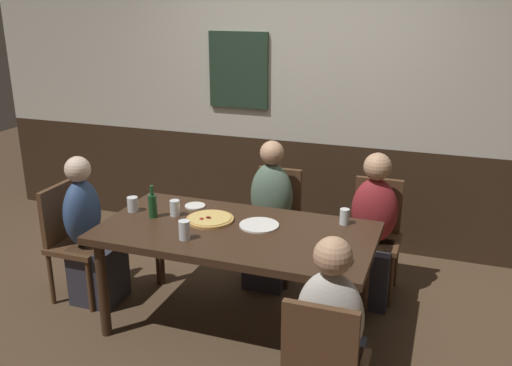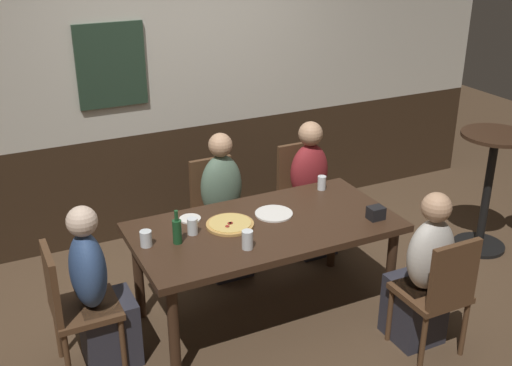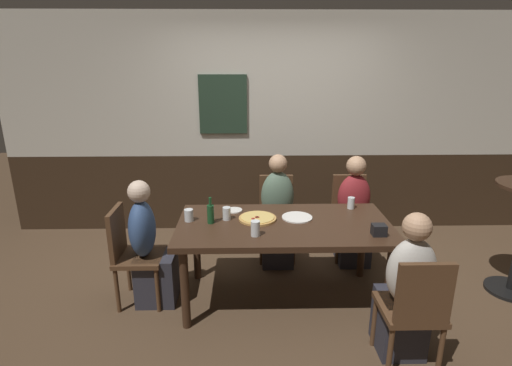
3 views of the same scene
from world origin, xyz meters
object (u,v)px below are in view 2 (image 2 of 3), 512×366
at_px(pizza, 230,224).
at_px(pint_glass_stout, 322,184).
at_px(plate_white_large, 274,214).
at_px(beer_bottle_green, 177,231).
at_px(person_right_near, 422,281).
at_px(pint_glass_amber, 193,227).
at_px(tumbler_water, 146,240).
at_px(chair_mid_far, 216,206).
at_px(dining_table, 265,234).
at_px(chair_head_west, 73,303).
at_px(side_bar_table, 489,182).
at_px(beer_glass_half, 247,240).
at_px(person_mid_far, 224,215).
at_px(plate_white_small, 190,219).
at_px(person_head_west, 99,299).
at_px(chair_right_far, 302,189).
at_px(person_right_far, 311,197).
at_px(condiment_caddy, 376,213).

bearing_deg(pizza, pint_glass_stout, 15.76).
xyz_separation_m(pizza, plate_white_large, (0.35, 0.02, -0.01)).
bearing_deg(beer_bottle_green, person_right_near, -27.07).
height_order(pint_glass_amber, beer_bottle_green, beer_bottle_green).
bearing_deg(tumbler_water, chair_mid_far, 44.85).
xyz_separation_m(dining_table, chair_head_west, (-1.33, 0.00, -0.17)).
distance_m(beer_bottle_green, side_bar_table, 2.78).
xyz_separation_m(dining_table, person_right_near, (0.80, -0.71, -0.19)).
relative_size(chair_head_west, beer_glass_half, 7.07).
height_order(pint_glass_stout, beer_bottle_green, beer_bottle_green).
xyz_separation_m(person_mid_far, pizza, (-0.22, -0.63, 0.26)).
distance_m(beer_bottle_green, plate_white_small, 0.35).
bearing_deg(plate_white_small, pizza, -44.44).
bearing_deg(person_head_west, chair_right_far, 24.11).
xyz_separation_m(pint_glass_amber, plate_white_large, (0.62, 0.02, -0.04)).
bearing_deg(tumbler_water, plate_white_large, 2.66).
height_order(person_head_west, plate_white_large, person_head_west).
distance_m(chair_mid_far, plate_white_large, 0.82).
bearing_deg(chair_mid_far, tumbler_water, -135.15).
bearing_deg(person_right_far, pint_glass_stout, -110.69).
height_order(dining_table, plate_white_large, plate_white_large).
bearing_deg(pizza, person_mid_far, 70.44).
bearing_deg(person_mid_far, pizza, -109.56).
height_order(person_right_far, pint_glass_amber, person_right_far).
xyz_separation_m(beer_glass_half, beer_bottle_green, (-0.37, 0.26, 0.03)).
relative_size(person_right_near, beer_bottle_green, 4.87).
bearing_deg(person_right_far, beer_bottle_green, -153.78).
relative_size(dining_table, person_head_west, 1.62).
distance_m(tumbler_water, plate_white_small, 0.45).
xyz_separation_m(chair_mid_far, side_bar_table, (2.14, -0.81, 0.12)).
bearing_deg(side_bar_table, chair_right_far, 149.04).
relative_size(person_head_west, pint_glass_stout, 10.37).
relative_size(person_head_west, pint_glass_amber, 9.97).
height_order(person_head_west, person_right_far, person_right_far).
height_order(chair_mid_far, pint_glass_stout, chair_mid_far).
distance_m(beer_bottle_green, condiment_caddy, 1.38).
bearing_deg(beer_glass_half, chair_mid_far, 77.48).
relative_size(pizza, plate_white_small, 2.18).
xyz_separation_m(plate_white_small, side_bar_table, (2.58, -0.22, -0.13)).
height_order(pizza, plate_white_small, pizza).
bearing_deg(condiment_caddy, person_right_near, -81.07).
bearing_deg(beer_glass_half, pint_glass_amber, 125.74).
distance_m(chair_head_west, plate_white_small, 0.97).
distance_m(chair_mid_far, pizza, 0.86).
distance_m(person_right_near, beer_glass_half, 1.19).
bearing_deg(tumbler_water, person_right_near, -25.71).
height_order(person_head_west, tumbler_water, person_head_west).
relative_size(person_right_far, condiment_caddy, 10.36).
distance_m(chair_head_west, tumbler_water, 0.59).
height_order(person_head_west, pint_glass_stout, person_head_west).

